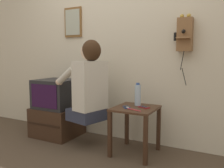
{
  "coord_description": "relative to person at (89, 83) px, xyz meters",
  "views": [
    {
      "loc": [
        1.42,
        -1.67,
        1.09
      ],
      "look_at": [
        0.18,
        0.66,
        0.78
      ],
      "focal_mm": 38.0,
      "sensor_mm": 36.0,
      "label": 1
    }
  ],
  "objects": [
    {
      "name": "wall_back",
      "position": [
        0.11,
        0.48,
        0.5
      ],
      "size": [
        6.8,
        0.05,
        2.55
      ],
      "color": "beige",
      "rests_on": "ground_plane"
    },
    {
      "name": "side_table",
      "position": [
        0.56,
        0.08,
        -0.36
      ],
      "size": [
        0.45,
        0.49,
        0.53
      ],
      "color": "#422819",
      "rests_on": "ground_plane"
    },
    {
      "name": "person",
      "position": [
        0.0,
        0.0,
        0.0
      ],
      "size": [
        0.61,
        0.5,
        0.95
      ],
      "rotation": [
        0.0,
        0.0,
        1.32
      ],
      "color": "#2D3347",
      "rests_on": "ground_plane"
    },
    {
      "name": "tv_stand",
      "position": [
        -0.63,
        0.16,
        -0.58
      ],
      "size": [
        0.58,
        0.55,
        0.39
      ],
      "color": "#382316",
      "rests_on": "ground_plane"
    },
    {
      "name": "television",
      "position": [
        -0.62,
        0.15,
        -0.19
      ],
      "size": [
        0.51,
        0.48,
        0.38
      ],
      "color": "#232326",
      "rests_on": "tv_stand"
    },
    {
      "name": "wall_phone_antique",
      "position": [
        1.0,
        0.4,
        0.55
      ],
      "size": [
        0.2,
        0.19,
        0.78
      ],
      "color": "brown"
    },
    {
      "name": "framed_picture",
      "position": [
        -0.55,
        0.45,
        0.78
      ],
      "size": [
        0.28,
        0.03,
        0.41
      ],
      "color": "brown"
    },
    {
      "name": "cell_phone_held",
      "position": [
        0.48,
        0.02,
        -0.24
      ],
      "size": [
        0.12,
        0.14,
        0.01
      ],
      "rotation": [
        0.0,
        0.0,
        0.65
      ],
      "color": "navy",
      "rests_on": "side_table"
    },
    {
      "name": "cell_phone_spare",
      "position": [
        0.65,
        0.11,
        -0.24
      ],
      "size": [
        0.14,
        0.11,
        0.01
      ],
      "rotation": [
        0.0,
        0.0,
        1.11
      ],
      "color": "maroon",
      "rests_on": "side_table"
    },
    {
      "name": "water_bottle",
      "position": [
        0.54,
        0.19,
        -0.13
      ],
      "size": [
        0.07,
        0.07,
        0.26
      ],
      "color": "#ADC6DB",
      "rests_on": "side_table"
    },
    {
      "name": "toothbrush",
      "position": [
        0.58,
        -0.05,
        -0.24
      ],
      "size": [
        0.18,
        0.07,
        0.02
      ],
      "rotation": [
        0.0,
        0.0,
        1.25
      ],
      "color": "#D83F4C",
      "rests_on": "side_table"
    }
  ]
}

